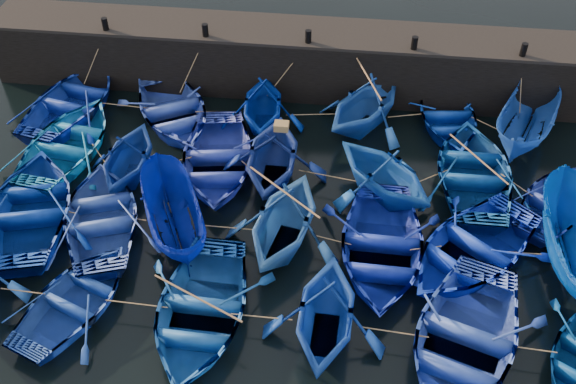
# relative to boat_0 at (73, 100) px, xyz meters

# --- Properties ---
(ground) EXTENTS (120.00, 120.00, 0.00)m
(ground) POSITION_rel_boat_0_xyz_m (9.07, -7.58, -0.56)
(ground) COLOR black
(ground) RESTS_ON ground
(quay_wall) EXTENTS (26.00, 2.50, 2.50)m
(quay_wall) POSITION_rel_boat_0_xyz_m (9.07, 2.92, 0.69)
(quay_wall) COLOR black
(quay_wall) RESTS_ON ground
(quay_top) EXTENTS (26.00, 2.50, 0.12)m
(quay_top) POSITION_rel_boat_0_xyz_m (9.07, 2.92, 2.00)
(quay_top) COLOR black
(quay_top) RESTS_ON quay_wall
(bollard_0) EXTENTS (0.24, 0.24, 0.50)m
(bollard_0) POSITION_rel_boat_0_xyz_m (1.07, 2.02, 2.31)
(bollard_0) COLOR black
(bollard_0) RESTS_ON quay_top
(bollard_1) EXTENTS (0.24, 0.24, 0.50)m
(bollard_1) POSITION_rel_boat_0_xyz_m (5.07, 2.02, 2.31)
(bollard_1) COLOR black
(bollard_1) RESTS_ON quay_top
(bollard_2) EXTENTS (0.24, 0.24, 0.50)m
(bollard_2) POSITION_rel_boat_0_xyz_m (9.07, 2.02, 2.31)
(bollard_2) COLOR black
(bollard_2) RESTS_ON quay_top
(bollard_3) EXTENTS (0.24, 0.24, 0.50)m
(bollard_3) POSITION_rel_boat_0_xyz_m (13.07, 2.02, 2.31)
(bollard_3) COLOR black
(bollard_3) RESTS_ON quay_top
(bollard_4) EXTENTS (0.24, 0.24, 0.50)m
(bollard_4) POSITION_rel_boat_0_xyz_m (17.07, 2.02, 2.31)
(bollard_4) COLOR black
(bollard_4) RESTS_ON quay_top
(boat_0) EXTENTS (4.94, 6.13, 1.13)m
(boat_0) POSITION_rel_boat_0_xyz_m (0.00, 0.00, 0.00)
(boat_0) COLOR navy
(boat_0) RESTS_ON ground
(boat_1) EXTENTS (5.86, 6.43, 1.09)m
(boat_1) POSITION_rel_boat_0_xyz_m (4.04, -0.14, -0.02)
(boat_1) COLOR blue
(boat_1) RESTS_ON ground
(boat_2) EXTENTS (3.58, 4.04, 1.98)m
(boat_2) POSITION_rel_boat_0_xyz_m (7.54, 0.07, 0.43)
(boat_2) COLOR #002590
(boat_2) RESTS_ON ground
(boat_3) EXTENTS (5.38, 5.55, 2.23)m
(boat_3) POSITION_rel_boat_0_xyz_m (11.44, 0.40, 0.55)
(boat_3) COLOR blue
(boat_3) RESTS_ON ground
(boat_4) EXTENTS (3.83, 4.92, 0.93)m
(boat_4) POSITION_rel_boat_0_xyz_m (14.62, 0.80, -0.10)
(boat_4) COLOR #083299
(boat_4) RESTS_ON ground
(boat_5) EXTENTS (3.63, 5.32, 1.93)m
(boat_5) POSITION_rel_boat_0_xyz_m (17.38, 0.08, 0.40)
(boat_5) COLOR #1C4CAB
(boat_5) RESTS_ON ground
(boat_6) EXTENTS (4.47, 5.77, 1.10)m
(boat_6) POSITION_rel_boat_0_xyz_m (0.78, -2.55, -0.01)
(boat_6) COLOR #126DBA
(boat_6) RESTS_ON ground
(boat_7) EXTENTS (3.30, 3.79, 1.94)m
(boat_7) POSITION_rel_boat_0_xyz_m (3.39, -3.51, 0.41)
(boat_7) COLOR navy
(boat_7) RESTS_ON ground
(boat_8) EXTENTS (4.62, 5.89, 1.11)m
(boat_8) POSITION_rel_boat_0_xyz_m (6.33, -2.82, -0.01)
(boat_8) COLOR #2739A8
(boat_8) RESTS_ON ground
(boat_9) EXTENTS (3.77, 4.36, 2.28)m
(boat_9) POSITION_rel_boat_0_xyz_m (8.39, -3.08, 0.58)
(boat_9) COLOR navy
(boat_9) RESTS_ON ground
(boat_10) EXTENTS (5.43, 5.42, 2.17)m
(boat_10) POSITION_rel_boat_0_xyz_m (12.19, -3.41, 0.52)
(boat_10) COLOR #0E469C
(boat_10) RESTS_ON ground
(boat_11) EXTENTS (3.97, 5.51, 1.14)m
(boat_11) POSITION_rel_boat_0_xyz_m (15.34, -2.43, 0.00)
(boat_11) COLOR navy
(boat_11) RESTS_ON ground
(boat_12) EXTENTS (5.07, 5.38, 0.91)m
(boat_12) POSITION_rel_boat_0_xyz_m (18.05, -3.45, -0.11)
(boat_12) COLOR #243CAE
(boat_12) RESTS_ON ground
(boat_13) EXTENTS (5.27, 6.38, 1.15)m
(boat_13) POSITION_rel_boat_0_xyz_m (0.87, -5.96, 0.01)
(boat_13) COLOR navy
(boat_13) RESTS_ON ground
(boat_14) EXTENTS (5.05, 5.94, 1.05)m
(boat_14) POSITION_rel_boat_0_xyz_m (3.24, -6.04, -0.04)
(boat_14) COLOR #2D4EAF
(boat_14) RESTS_ON ground
(boat_15) EXTENTS (3.52, 4.80, 1.75)m
(boat_15) POSITION_rel_boat_0_xyz_m (5.61, -6.08, 0.31)
(boat_15) COLOR #001281
(boat_15) RESTS_ON ground
(boat_16) EXTENTS (4.53, 4.99, 2.27)m
(boat_16) POSITION_rel_boat_0_xyz_m (9.15, -6.07, 0.57)
(boat_16) COLOR #245BA6
(boat_16) RESTS_ON ground
(boat_17) EXTENTS (3.97, 5.51, 1.13)m
(boat_17) POSITION_rel_boat_0_xyz_m (12.16, -6.34, 0.00)
(boat_17) COLOR #11269E
(boat_17) RESTS_ON ground
(boat_18) EXTENTS (6.44, 6.62, 1.12)m
(boat_18) POSITION_rel_boat_0_xyz_m (14.91, -6.07, -0.00)
(boat_18) COLOR #0D2BCE
(boat_18) RESTS_ON ground
(boat_21) EXTENTS (4.40, 5.12, 0.89)m
(boat_21) POSITION_rel_boat_0_xyz_m (3.56, -9.30, -0.12)
(boat_21) COLOR #1A4094
(boat_21) RESTS_ON ground
(boat_22) EXTENTS (3.89, 5.37, 1.10)m
(boat_22) POSITION_rel_boat_0_xyz_m (7.18, -9.34, -0.01)
(boat_22) COLOR #15519F
(boat_22) RESTS_ON ground
(boat_23) EXTENTS (3.59, 4.12, 2.10)m
(boat_23) POSITION_rel_boat_0_xyz_m (10.69, -9.33, 0.49)
(boat_23) COLOR #0F3CA3
(boat_23) RESTS_ON ground
(boat_24) EXTENTS (5.65, 6.68, 1.18)m
(boat_24) POSITION_rel_boat_0_xyz_m (14.41, -9.45, 0.03)
(boat_24) COLOR blue
(boat_24) RESTS_ON ground
(wooden_crate) EXTENTS (0.48, 0.38, 0.24)m
(wooden_crate) POSITION_rel_boat_0_xyz_m (8.69, -3.08, 1.84)
(wooden_crate) COLOR olive
(wooden_crate) RESTS_ON boat_9
(mooring_ropes) EXTENTS (17.42, 11.56, 2.10)m
(mooring_ropes) POSITION_rel_boat_0_xyz_m (9.29, -2.47, 0.32)
(mooring_ropes) COLOR tan
(mooring_ropes) RESTS_ON ground
(loose_oars) EXTENTS (10.42, 11.82, 1.23)m
(loose_oars) POSITION_rel_boat_0_xyz_m (10.78, -4.36, 1.15)
(loose_oars) COLOR #99724C
(loose_oars) RESTS_ON ground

